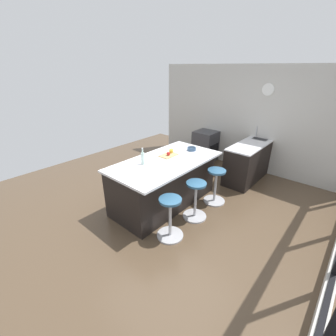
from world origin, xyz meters
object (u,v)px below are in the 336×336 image
(stool_middle, at_px, (195,201))
(apple_red, at_px, (168,154))
(water_bottle, at_px, (143,158))
(fruit_bowl, at_px, (192,149))
(stool_by_window, at_px, (215,187))
(apple_yellow, at_px, (171,151))
(kitchen_island, at_px, (164,182))
(stool_near_camera, at_px, (170,219))
(cutting_board, at_px, (169,155))
(oven_range, at_px, (205,146))

(stool_middle, bearing_deg, apple_red, -103.06)
(water_bottle, relative_size, fruit_bowl, 1.69)
(stool_by_window, bearing_deg, apple_yellow, -67.77)
(kitchen_island, height_order, stool_near_camera, kitchen_island)
(stool_near_camera, distance_m, apple_red, 1.39)
(fruit_bowl, bearing_deg, stool_middle, 41.07)
(kitchen_island, relative_size, stool_by_window, 3.08)
(cutting_board, bearing_deg, fruit_bowl, 163.52)
(cutting_board, height_order, apple_yellow, apple_yellow)
(fruit_bowl, bearing_deg, oven_range, -157.10)
(fruit_bowl, bearing_deg, cutting_board, -16.48)
(oven_range, relative_size, stool_near_camera, 1.21)
(water_bottle, bearing_deg, apple_yellow, 177.50)
(apple_red, relative_size, water_bottle, 0.24)
(apple_yellow, relative_size, water_bottle, 0.29)
(oven_range, xyz_separation_m, stool_by_window, (1.83, 1.42, -0.10))
(stool_by_window, distance_m, stool_middle, 0.70)
(stool_by_window, bearing_deg, stool_middle, 0.00)
(stool_middle, relative_size, fruit_bowl, 3.92)
(kitchen_island, bearing_deg, stool_near_camera, 47.24)
(stool_middle, bearing_deg, apple_yellow, -111.44)
(stool_near_camera, height_order, fruit_bowl, fruit_bowl)
(kitchen_island, height_order, fruit_bowl, fruit_bowl)
(oven_range, distance_m, stool_middle, 2.90)
(apple_yellow, distance_m, water_bottle, 0.76)
(cutting_board, bearing_deg, apple_yellow, -164.87)
(stool_near_camera, xyz_separation_m, apple_yellow, (-1.05, -0.88, 0.68))
(kitchen_island, relative_size, water_bottle, 7.13)
(stool_near_camera, relative_size, apple_yellow, 8.08)
(stool_by_window, relative_size, stool_middle, 1.00)
(apple_red, bearing_deg, cutting_board, -144.80)
(kitchen_island, bearing_deg, apple_yellow, -161.23)
(stool_middle, distance_m, apple_yellow, 1.16)
(kitchen_island, distance_m, fruit_bowl, 0.94)
(kitchen_island, distance_m, stool_by_window, 1.05)
(stool_by_window, xyz_separation_m, fruit_bowl, (-0.08, -0.68, 0.65))
(oven_range, bearing_deg, kitchen_island, 14.58)
(stool_by_window, distance_m, water_bottle, 1.62)
(cutting_board, xyz_separation_m, apple_red, (0.03, 0.02, 0.05))
(oven_range, relative_size, fruit_bowl, 4.75)
(stool_near_camera, height_order, cutting_board, cutting_board)
(oven_range, relative_size, water_bottle, 2.81)
(kitchen_island, bearing_deg, stool_by_window, 132.76)
(stool_near_camera, xyz_separation_m, water_bottle, (-0.29, -0.91, 0.73))
(cutting_board, relative_size, water_bottle, 1.15)
(cutting_board, bearing_deg, water_bottle, -5.95)
(stool_near_camera, bearing_deg, fruit_bowl, -155.38)
(stool_near_camera, bearing_deg, cutting_board, -137.63)
(stool_by_window, relative_size, cutting_board, 2.01)
(apple_yellow, xyz_separation_m, fruit_bowl, (-0.44, 0.20, -0.03))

